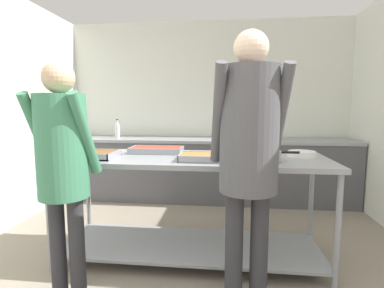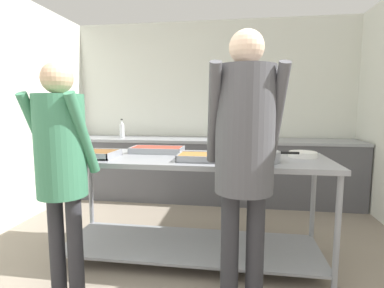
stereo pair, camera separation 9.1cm
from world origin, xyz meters
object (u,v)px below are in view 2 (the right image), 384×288
at_px(serving_tray_vegetables, 157,150).
at_px(sauce_pan, 262,156).
at_px(plate_stack, 303,154).
at_px(water_bottle, 122,129).
at_px(serving_tray_roast, 90,154).
at_px(serving_tray_greens, 204,158).
at_px(guest_serving_right, 61,156).
at_px(guest_serving_left, 245,145).

relative_size(serving_tray_vegetables, sauce_pan, 1.13).
xyz_separation_m(plate_stack, water_bottle, (-2.27, 1.59, 0.08)).
bearing_deg(water_bottle, sauce_pan, -44.42).
xyz_separation_m(serving_tray_roast, serving_tray_greens, (0.99, -0.03, -0.00)).
bearing_deg(sauce_pan, serving_tray_vegetables, 160.33).
height_order(serving_tray_roast, guest_serving_right, guest_serving_right).
bearing_deg(serving_tray_vegetables, guest_serving_right, -116.54).
distance_m(serving_tray_greens, water_bottle, 2.37).
xyz_separation_m(serving_tray_roast, guest_serving_left, (1.30, -0.55, 0.17)).
relative_size(serving_tray_roast, guest_serving_right, 0.28).
relative_size(serving_tray_vegetables, guest_serving_left, 0.27).
xyz_separation_m(serving_tray_roast, serving_tray_vegetables, (0.51, 0.33, -0.00)).
bearing_deg(serving_tray_roast, sauce_pan, -0.20).
height_order(sauce_pan, plate_stack, sauce_pan).
xyz_separation_m(guest_serving_left, guest_serving_right, (-1.23, 0.01, -0.10)).
relative_size(serving_tray_greens, guest_serving_left, 0.23).
relative_size(serving_tray_roast, sauce_pan, 1.06).
bearing_deg(sauce_pan, guest_serving_right, -158.77).
bearing_deg(serving_tray_vegetables, plate_stack, -2.89).
distance_m(guest_serving_left, water_bottle, 2.97).
bearing_deg(plate_stack, water_bottle, 144.98).
relative_size(serving_tray_vegetables, plate_stack, 2.03).
distance_m(plate_stack, water_bottle, 2.77).
distance_m(sauce_pan, guest_serving_left, 0.58).
bearing_deg(serving_tray_roast, plate_stack, 8.32).
bearing_deg(serving_tray_vegetables, guest_serving_left, -48.00).
height_order(serving_tray_vegetables, sauce_pan, sauce_pan).
distance_m(serving_tray_greens, plate_stack, 0.88).
bearing_deg(guest_serving_left, sauce_pan, 74.58).
xyz_separation_m(sauce_pan, guest_serving_left, (-0.15, -0.54, 0.15)).
bearing_deg(serving_tray_roast, guest_serving_right, -82.53).
relative_size(serving_tray_greens, water_bottle, 1.47).
bearing_deg(serving_tray_greens, serving_tray_roast, 178.40).
bearing_deg(sauce_pan, serving_tray_greens, -177.16).
relative_size(serving_tray_roast, water_bottle, 1.62).
height_order(serving_tray_roast, sauce_pan, sauce_pan).
relative_size(serving_tray_greens, guest_serving_right, 0.25).
xyz_separation_m(plate_stack, guest_serving_right, (-1.75, -0.81, 0.07)).
bearing_deg(guest_serving_right, plate_stack, 24.78).
relative_size(serving_tray_roast, guest_serving_left, 0.25).
distance_m(guest_serving_right, water_bottle, 2.45).
distance_m(sauce_pan, water_bottle, 2.66).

